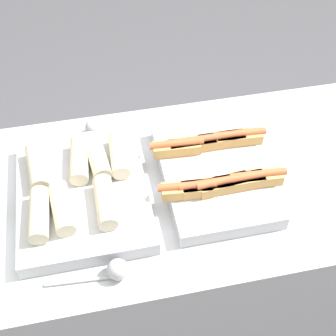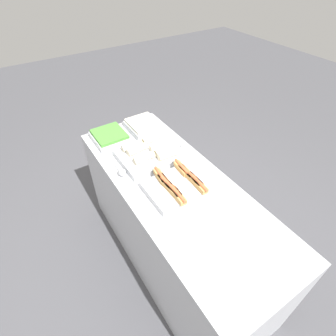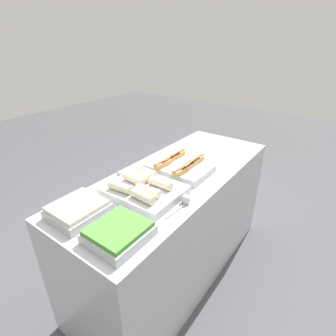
# 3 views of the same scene
# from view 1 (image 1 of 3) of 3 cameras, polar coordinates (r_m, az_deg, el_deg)

# --- Properties ---
(ground_plane) EXTENTS (12.00, 12.00, 0.00)m
(ground_plane) POSITION_cam_1_polar(r_m,az_deg,el_deg) (2.23, 2.50, -17.30)
(ground_plane) COLOR #4C4C51
(counter) EXTENTS (1.85, 0.71, 0.94)m
(counter) POSITION_cam_1_polar(r_m,az_deg,el_deg) (1.81, 3.00, -11.18)
(counter) COLOR #B7BABF
(counter) RESTS_ON ground_plane
(tray_hotdogs) EXTENTS (0.37, 0.44, 0.10)m
(tray_hotdogs) POSITION_cam_1_polar(r_m,az_deg,el_deg) (1.40, 5.64, -0.30)
(tray_hotdogs) COLOR #B7BABF
(tray_hotdogs) RESTS_ON counter
(tray_wraps) EXTENTS (0.37, 0.46, 0.10)m
(tray_wraps) POSITION_cam_1_polar(r_m,az_deg,el_deg) (1.37, -10.49, -2.64)
(tray_wraps) COLOR #B7BABF
(tray_wraps) RESTS_ON counter
(serving_spoon_near) EXTENTS (0.22, 0.06, 0.06)m
(serving_spoon_near) POSITION_cam_1_polar(r_m,az_deg,el_deg) (1.22, -6.55, -12.30)
(serving_spoon_near) COLOR #B2B5BA
(serving_spoon_near) RESTS_ON counter
(serving_spoon_far) EXTENTS (0.20, 0.06, 0.06)m
(serving_spoon_far) POSITION_cam_1_polar(r_m,az_deg,el_deg) (1.56, -9.32, 4.76)
(serving_spoon_far) COLOR #B2B5BA
(serving_spoon_far) RESTS_ON counter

